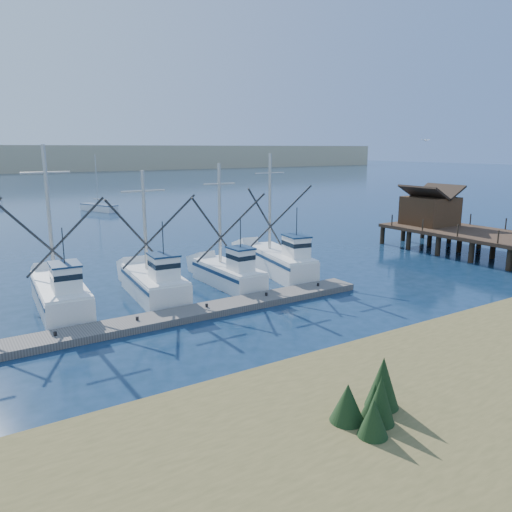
{
  "coord_description": "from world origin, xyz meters",
  "views": [
    {
      "loc": [
        -16.99,
        -18.39,
        9.05
      ],
      "look_at": [
        -0.25,
        8.0,
        2.25
      ],
      "focal_mm": 35.0,
      "sensor_mm": 36.0,
      "label": 1
    }
  ],
  "objects": [
    {
      "name": "timber_pier",
      "position": [
        21.5,
        8.46,
        2.57
      ],
      "size": [
        7.0,
        20.0,
        8.0
      ],
      "color": "black",
      "rests_on": "ground"
    },
    {
      "name": "ground",
      "position": [
        0.0,
        0.0,
        0.0
      ],
      "size": [
        500.0,
        500.0,
        0.0
      ],
      "primitive_type": "plane",
      "color": "#0D243A",
      "rests_on": "ground"
    },
    {
      "name": "floating_dock",
      "position": [
        -9.12,
        5.43,
        0.19
      ],
      "size": [
        28.42,
        2.06,
        0.38
      ],
      "primitive_type": "cube",
      "rotation": [
        0.0,
        0.0,
        0.01
      ],
      "color": "#67615C",
      "rests_on": "ground"
    },
    {
      "name": "flying_gull",
      "position": [
        16.48,
        8.96,
        9.64
      ],
      "size": [
        0.97,
        0.18,
        0.18
      ],
      "color": "white",
      "rests_on": "ground"
    },
    {
      "name": "shore_bank",
      "position": [
        -8.0,
        -10.0,
        0.8
      ],
      "size": [
        40.0,
        10.0,
        1.6
      ],
      "primitive_type": "cube",
      "color": "#4C422D",
      "rests_on": "ground"
    },
    {
      "name": "trawler_fleet",
      "position": [
        -10.54,
        10.28,
        1.01
      ],
      "size": [
        28.23,
        8.79,
        9.31
      ],
      "color": "white",
      "rests_on": "ground"
    },
    {
      "name": "sailboat_near",
      "position": [
        2.5,
        55.15,
        0.49
      ],
      "size": [
        4.08,
        6.68,
        8.1
      ],
      "rotation": [
        0.0,
        0.0,
        0.4
      ],
      "color": "white",
      "rests_on": "ground"
    }
  ]
}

